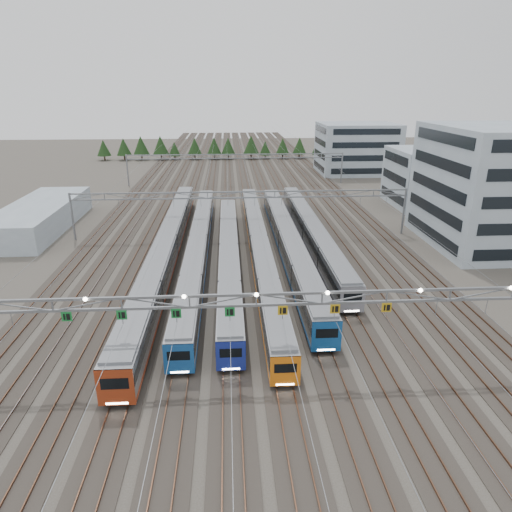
{
  "coord_description": "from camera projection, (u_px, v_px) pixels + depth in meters",
  "views": [
    {
      "loc": [
        -2.17,
        -34.62,
        24.12
      ],
      "look_at": [
        1.26,
        20.82,
        3.5
      ],
      "focal_mm": 32.0,
      "sensor_mm": 36.0,
      "label": 1
    }
  ],
  "objects": [
    {
      "name": "gantry_near",
      "position": [
        256.0,
        303.0,
        38.33
      ],
      "size": [
        56.36,
        0.61,
        8.08
      ],
      "color": "gray",
      "rests_on": "ground"
    },
    {
      "name": "depot_bldg_north",
      "position": [
        357.0,
        148.0,
        134.64
      ],
      "size": [
        22.0,
        18.0,
        14.27
      ],
      "primitive_type": "cube",
      "color": "#93A3B0",
      "rests_on": "ground"
    },
    {
      "name": "train_e",
      "position": [
        288.0,
        241.0,
        69.36
      ],
      "size": [
        2.88,
        57.23,
        3.76
      ],
      "color": "black",
      "rests_on": "ground"
    },
    {
      "name": "depot_bldg_mid",
      "position": [
        426.0,
        178.0,
        97.49
      ],
      "size": [
        14.0,
        16.0,
        11.88
      ],
      "primitive_type": "cube",
      "color": "#93A3B0",
      "rests_on": "ground"
    },
    {
      "name": "treeline",
      "position": [
        213.0,
        147.0,
        160.43
      ],
      "size": [
        81.2,
        5.6,
        7.02
      ],
      "color": "#332114",
      "rests_on": "ground"
    },
    {
      "name": "track_bed",
      "position": [
        235.0,
        169.0,
        133.96
      ],
      "size": [
        54.0,
        260.0,
        5.42
      ],
      "color": "#2D2823",
      "rests_on": "ground"
    },
    {
      "name": "train_a",
      "position": [
        168.0,
        246.0,
        66.92
      ],
      "size": [
        2.97,
        67.71,
        3.88
      ],
      "color": "black",
      "rests_on": "ground"
    },
    {
      "name": "gantry_far",
      "position": [
        236.0,
        160.0,
        118.22
      ],
      "size": [
        56.36,
        0.36,
        8.0
      ],
      "color": "gray",
      "rests_on": "ground"
    },
    {
      "name": "ground",
      "position": [
        256.0,
        373.0,
        40.91
      ],
      "size": [
        400.0,
        400.0,
        0.0
      ],
      "primitive_type": "plane",
      "color": "#47423A",
      "rests_on": "ground"
    },
    {
      "name": "train_d",
      "position": [
        259.0,
        245.0,
        68.21
      ],
      "size": [
        2.59,
        65.2,
        3.36
      ],
      "color": "black",
      "rests_on": "ground"
    },
    {
      "name": "west_shed",
      "position": [
        40.0,
        216.0,
        82.11
      ],
      "size": [
        10.0,
        30.0,
        4.51
      ],
      "primitive_type": "cube",
      "color": "#93A3B0",
      "rests_on": "ground"
    },
    {
      "name": "train_b",
      "position": [
        199.0,
        245.0,
        68.07
      ],
      "size": [
        2.69,
        61.47,
        3.5
      ],
      "color": "black",
      "rests_on": "ground"
    },
    {
      "name": "depot_bldg_south",
      "position": [
        492.0,
        187.0,
        71.78
      ],
      "size": [
        18.0,
        22.0,
        18.68
      ],
      "primitive_type": "cube",
      "color": "#93A3B0",
      "rests_on": "ground"
    },
    {
      "name": "train_c",
      "position": [
        229.0,
        254.0,
        64.4
      ],
      "size": [
        2.66,
        52.66,
        3.47
      ],
      "color": "black",
      "rests_on": "ground"
    },
    {
      "name": "train_f",
      "position": [
        311.0,
        231.0,
        74.48
      ],
      "size": [
        2.82,
        52.16,
        3.67
      ],
      "color": "black",
      "rests_on": "ground"
    },
    {
      "name": "gantry_mid",
      "position": [
        241.0,
        200.0,
        76.12
      ],
      "size": [
        56.36,
        0.36,
        8.0
      ],
      "color": "gray",
      "rests_on": "ground"
    }
  ]
}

